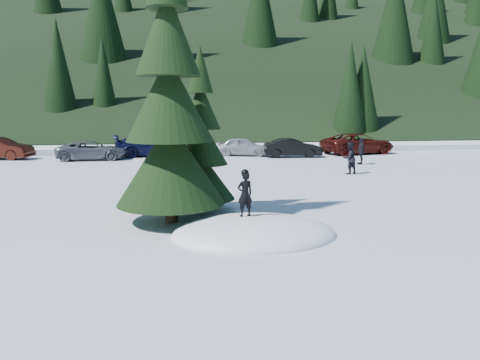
{
  "coord_description": "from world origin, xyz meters",
  "views": [
    {
      "loc": [
        -2.16,
        -12.02,
        3.42
      ],
      "look_at": [
        -0.01,
        2.57,
        1.1
      ],
      "focal_mm": 35.0,
      "sensor_mm": 36.0,
      "label": 1
    }
  ],
  "objects": [
    {
      "name": "car_3",
      "position": [
        -3.48,
        21.06,
        0.76
      ],
      "size": [
        5.49,
        2.87,
        1.52
      ],
      "primitive_type": "imported",
      "rotation": [
        0.0,
        0.0,
        1.72
      ],
      "color": "black",
      "rests_on": "ground"
    },
    {
      "name": "ground",
      "position": [
        0.0,
        0.0,
        0.0
      ],
      "size": [
        200.0,
        200.0,
        0.0
      ],
      "primitive_type": "plane",
      "color": "white",
      "rests_on": "ground"
    },
    {
      "name": "adult_1",
      "position": [
        9.04,
        14.44,
        0.81
      ],
      "size": [
        0.64,
        1.02,
        1.62
      ],
      "primitive_type": "imported",
      "rotation": [
        0.0,
        0.0,
        4.44
      ],
      "color": "black",
      "rests_on": "ground"
    },
    {
      "name": "car_6",
      "position": [
        11.31,
        20.48,
        0.75
      ],
      "size": [
        5.85,
        3.69,
        1.51
      ],
      "primitive_type": "imported",
      "rotation": [
        0.0,
        0.0,
        1.81
      ],
      "color": "#3C0E0A",
      "rests_on": "ground"
    },
    {
      "name": "adult_0",
      "position": [
        6.82,
        10.63,
        0.82
      ],
      "size": [
        0.97,
        0.87,
        1.64
      ],
      "primitive_type": "imported",
      "rotation": [
        0.0,
        0.0,
        3.52
      ],
      "color": "black",
      "rests_on": "ground"
    },
    {
      "name": "car_2",
      "position": [
        -7.26,
        19.22,
        0.62
      ],
      "size": [
        4.57,
        2.32,
        1.24
      ],
      "primitive_type": "imported",
      "rotation": [
        0.0,
        0.0,
        1.63
      ],
      "color": "#52535A",
      "rests_on": "ground"
    },
    {
      "name": "spruce_short",
      "position": [
        -1.2,
        3.2,
        2.1
      ],
      "size": [
        2.2,
        2.2,
        5.37
      ],
      "color": "black",
      "rests_on": "ground"
    },
    {
      "name": "child_skier",
      "position": [
        -0.22,
        0.22,
        1.09
      ],
      "size": [
        0.5,
        0.4,
        1.21
      ],
      "primitive_type": "imported",
      "rotation": [
        0.0,
        0.0,
        3.41
      ],
      "color": "black",
      "rests_on": "snow_mound"
    },
    {
      "name": "car_5",
      "position": [
        6.02,
        18.94,
        0.64
      ],
      "size": [
        4.0,
        1.67,
        1.29
      ],
      "primitive_type": "imported",
      "rotation": [
        0.0,
        0.0,
        1.49
      ],
      "color": "black",
      "rests_on": "ground"
    },
    {
      "name": "car_4",
      "position": [
        2.86,
        20.4,
        0.65
      ],
      "size": [
        4.11,
        2.74,
        1.3
      ],
      "primitive_type": "imported",
      "rotation": [
        0.0,
        0.0,
        1.22
      ],
      "color": "#95979E",
      "rests_on": "ground"
    },
    {
      "name": "spruce_tall",
      "position": [
        -2.2,
        1.8,
        3.32
      ],
      "size": [
        3.2,
        3.2,
        8.6
      ],
      "color": "black",
      "rests_on": "ground"
    },
    {
      "name": "snow_mound",
      "position": [
        0.0,
        0.0,
        0.0
      ],
      "size": [
        4.48,
        3.52,
        0.96
      ],
      "primitive_type": "ellipsoid",
      "color": "white",
      "rests_on": "ground"
    },
    {
      "name": "forest_hillside",
      "position": [
        0.0,
        54.0,
        12.5
      ],
      "size": [
        200.0,
        60.0,
        25.0
      ],
      "primitive_type": null,
      "color": "black",
      "rests_on": "ground"
    }
  ]
}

